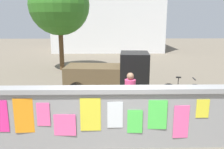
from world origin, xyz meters
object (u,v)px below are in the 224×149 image
auto_rickshaw_truck (112,74)px  bicycle_far (181,91)px  person_walking (130,92)px  tree_roadside (59,5)px  motorcycle (173,105)px  bicycle_near (55,116)px

auto_rickshaw_truck → bicycle_far: size_ratio=2.18×
person_walking → tree_roadside: bearing=113.9°
motorcycle → bicycle_far: size_ratio=1.11×
motorcycle → bicycle_near: size_ratio=1.11×
bicycle_near → tree_roadside: 9.60m
motorcycle → bicycle_far: bicycle_far is taller
motorcycle → auto_rickshaw_truck: bearing=125.0°
bicycle_near → bicycle_far: (4.64, 2.53, 0.00)m
auto_rickshaw_truck → bicycle_far: 3.04m
auto_rickshaw_truck → bicycle_near: (-1.78, -3.38, -0.54)m
auto_rickshaw_truck → bicycle_near: bearing=-117.7°
tree_roadside → auto_rickshaw_truck: bearing=-59.1°
auto_rickshaw_truck → motorcycle: 3.47m
auto_rickshaw_truck → bicycle_far: (2.87, -0.85, -0.54)m
motorcycle → bicycle_near: (-3.75, -0.56, -0.10)m
motorcycle → person_walking: size_ratio=1.17×
auto_rickshaw_truck → tree_roadside: bearing=120.9°
person_walking → tree_roadside: tree_roadside is taller
motorcycle → bicycle_near: 3.79m
person_walking → tree_roadside: (-3.72, 8.38, 3.16)m
motorcycle → bicycle_far: bearing=65.7°
motorcycle → bicycle_far: 2.17m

